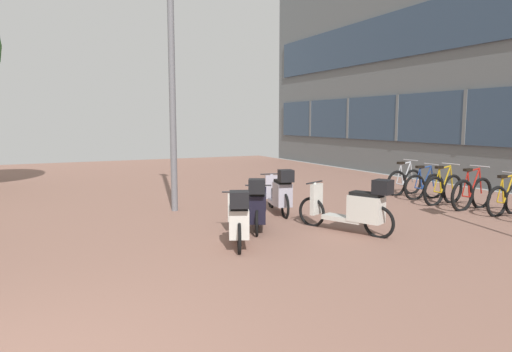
# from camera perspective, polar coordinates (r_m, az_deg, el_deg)

# --- Properties ---
(bicycle_rack_01) EXTENTS (1.26, 0.48, 0.92)m
(bicycle_rack_01) POSITION_cam_1_polar(r_m,az_deg,el_deg) (10.91, 28.81, -2.59)
(bicycle_rack_01) COLOR black
(bicycle_rack_01) RESTS_ON ground
(bicycle_rack_02) EXTENTS (1.42, 0.48, 1.01)m
(bicycle_rack_02) POSITION_cam_1_polar(r_m,az_deg,el_deg) (11.26, 25.42, -2.01)
(bicycle_rack_02) COLOR black
(bicycle_rack_02) RESTS_ON ground
(bicycle_rack_03) EXTENTS (1.41, 0.48, 1.00)m
(bicycle_rack_03) POSITION_cam_1_polar(r_m,az_deg,el_deg) (11.68, 22.42, -1.57)
(bicycle_rack_03) COLOR black
(bicycle_rack_03) RESTS_ON ground
(bicycle_rack_04) EXTENTS (1.27, 0.48, 0.92)m
(bicycle_rack_04) POSITION_cam_1_polar(r_m,az_deg,el_deg) (12.30, 20.33, -1.19)
(bicycle_rack_04) COLOR black
(bicycle_rack_04) RESTS_ON ground
(bicycle_rack_05) EXTENTS (1.31, 0.48, 0.97)m
(bicycle_rack_05) POSITION_cam_1_polar(r_m,az_deg,el_deg) (12.85, 18.11, -0.71)
(bicycle_rack_05) COLOR black
(bicycle_rack_05) RESTS_ON ground
(scooter_near) EXTENTS (1.00, 1.59, 1.01)m
(scooter_near) POSITION_cam_1_polar(r_m,az_deg,el_deg) (8.20, 0.17, -3.74)
(scooter_near) COLOR black
(scooter_near) RESTS_ON ground
(scooter_mid) EXTENTS (0.97, 1.78, 1.02)m
(scooter_mid) POSITION_cam_1_polar(r_m,az_deg,el_deg) (8.16, 12.35, -3.88)
(scooter_mid) COLOR black
(scooter_mid) RESTS_ON ground
(scooter_far) EXTENTS (0.93, 1.72, 0.97)m
(scooter_far) POSITION_cam_1_polar(r_m,az_deg,el_deg) (7.21, -2.23, -5.36)
(scooter_far) COLOR black
(scooter_far) RESTS_ON ground
(scooter_extra) EXTENTS (0.71, 1.69, 1.02)m
(scooter_extra) POSITION_cam_1_polar(r_m,az_deg,el_deg) (9.62, 3.05, -2.12)
(scooter_extra) COLOR black
(scooter_extra) RESTS_ON ground
(lamp_post) EXTENTS (0.20, 0.52, 6.37)m
(lamp_post) POSITION_cam_1_polar(r_m,az_deg,el_deg) (10.14, -10.56, 15.55)
(lamp_post) COLOR slate
(lamp_post) RESTS_ON ground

